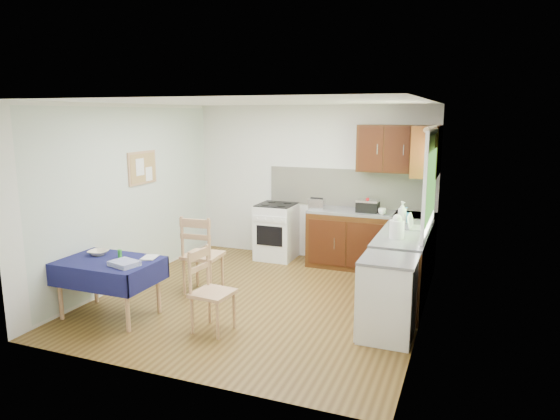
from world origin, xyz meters
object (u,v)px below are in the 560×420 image
at_px(dining_table, 109,269).
at_px(sandwich_press, 368,206).
at_px(dish_rack, 410,227).
at_px(chair_far, 201,252).
at_px(chair_near, 209,288).
at_px(kettle, 397,228).
at_px(toaster, 317,204).

relative_size(dining_table, sandwich_press, 3.57).
height_order(dining_table, dish_rack, dish_rack).
height_order(chair_far, sandwich_press, sandwich_press).
bearing_deg(chair_near, sandwich_press, -16.67).
xyz_separation_m(dining_table, chair_near, (1.29, 0.08, -0.10)).
relative_size(chair_far, kettle, 3.63).
height_order(chair_near, dish_rack, dish_rack).
relative_size(chair_near, dish_rack, 2.31).
xyz_separation_m(dining_table, kettle, (3.09, 1.42, 0.44)).
distance_m(dining_table, chair_far, 1.24).
relative_size(chair_far, toaster, 4.45).
distance_m(chair_far, sandwich_press, 2.63).
height_order(toaster, dish_rack, dish_rack).
bearing_deg(dining_table, dish_rack, 56.74).
height_order(toaster, sandwich_press, sandwich_press).
relative_size(chair_near, toaster, 3.86).
relative_size(dining_table, chair_far, 1.08).
bearing_deg(sandwich_press, toaster, 160.57).
distance_m(chair_near, sandwich_press, 3.11).
relative_size(dining_table, toaster, 4.79).
height_order(sandwich_press, dish_rack, dish_rack).
bearing_deg(kettle, dining_table, -155.32).
xyz_separation_m(chair_far, dish_rack, (2.57, 0.94, 0.36)).
xyz_separation_m(sandwich_press, kettle, (0.65, -1.50, 0.04)).
height_order(chair_near, sandwich_press, sandwich_press).
bearing_deg(sandwich_press, dish_rack, -75.71).
height_order(dining_table, chair_near, chair_near).
relative_size(chair_near, kettle, 3.15).
relative_size(dining_table, dish_rack, 2.87).
xyz_separation_m(chair_near, sandwich_press, (1.15, 2.84, 0.50)).
distance_m(chair_near, kettle, 2.31).
bearing_deg(kettle, sandwich_press, 113.41).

